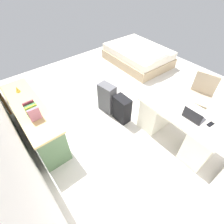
% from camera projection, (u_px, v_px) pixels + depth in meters
% --- Properties ---
extents(ground_plane, '(5.77, 5.77, 0.00)m').
position_uv_depth(ground_plane, '(128.00, 102.00, 4.09)').
color(ground_plane, beige).
extents(desk, '(1.45, 0.67, 0.72)m').
position_uv_depth(desk, '(178.00, 125.00, 3.07)').
color(desk, silver).
rests_on(desk, ground_plane).
extents(office_chair, '(0.56, 0.56, 0.94)m').
position_uv_depth(office_chair, '(198.00, 99.00, 3.53)').
color(office_chair, black).
rests_on(office_chair, ground_plane).
extents(credenza, '(1.80, 0.48, 0.75)m').
position_uv_depth(credenza, '(35.00, 121.00, 3.14)').
color(credenza, '#4C6B47').
rests_on(credenza, ground_plane).
extents(bed, '(1.93, 1.44, 0.58)m').
position_uv_depth(bed, '(138.00, 55.00, 5.29)').
color(bed, tan).
rests_on(bed, ground_plane).
extents(suitcase_black, '(0.36, 0.22, 0.57)m').
position_uv_depth(suitcase_black, '(122.00, 109.00, 3.50)').
color(suitcase_black, black).
rests_on(suitcase_black, ground_plane).
extents(suitcase_spare_grey, '(0.39, 0.27, 0.67)m').
position_uv_depth(suitcase_spare_grey, '(107.00, 98.00, 3.67)').
color(suitcase_spare_grey, '#4C4C51').
rests_on(suitcase_spare_grey, ground_plane).
extents(laptop, '(0.31, 0.22, 0.21)m').
position_uv_depth(laptop, '(193.00, 117.00, 2.68)').
color(laptop, '#333338').
rests_on(laptop, desk).
extents(computer_mouse, '(0.06, 0.10, 0.03)m').
position_uv_depth(computer_mouse, '(180.00, 108.00, 2.86)').
color(computer_mouse, white).
rests_on(computer_mouse, desk).
extents(cell_phone_near_laptop, '(0.08, 0.14, 0.01)m').
position_uv_depth(cell_phone_near_laptop, '(210.00, 124.00, 2.62)').
color(cell_phone_near_laptop, black).
rests_on(cell_phone_near_laptop, desk).
extents(book_row, '(0.23, 0.17, 0.23)m').
position_uv_depth(book_row, '(33.00, 111.00, 2.63)').
color(book_row, '#AE687E').
rests_on(book_row, credenza).
extents(figurine_small, '(0.08, 0.08, 0.11)m').
position_uv_depth(figurine_small, '(17.00, 89.00, 3.11)').
color(figurine_small, gold).
rests_on(figurine_small, credenza).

